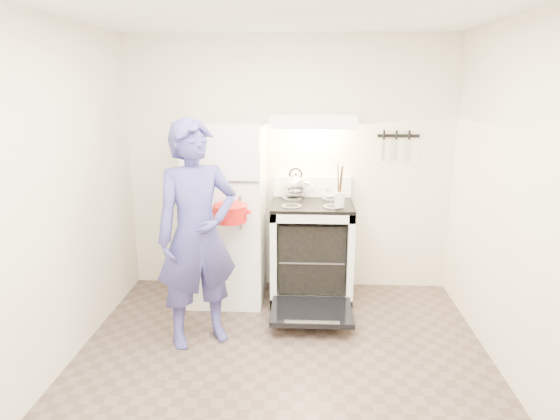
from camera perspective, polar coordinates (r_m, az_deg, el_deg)
The scene contains 15 objects.
floor at distance 3.71m, azimuth -0.02°, elevation -19.18°, with size 3.60×3.60×0.00m, color brown.
back_wall at distance 4.95m, azimuth 1.06°, elevation 5.11°, with size 3.20×0.02×2.50m, color beige.
refrigerator at distance 4.75m, azimuth -6.12°, elevation -0.32°, with size 0.70×0.70×1.70m, color white.
stove_body at distance 4.83m, azimuth 3.62°, elevation -4.84°, with size 0.76×0.65×0.92m, color white.
cooktop at distance 4.69m, azimuth 3.71°, elevation 0.64°, with size 0.76×0.65×0.03m, color black.
backsplash at distance 4.95m, azimuth 3.70°, elevation 2.72°, with size 0.76×0.07×0.20m, color white.
oven_door at distance 4.41m, azimuth 3.63°, elevation -11.52°, with size 0.70×0.54×0.04m, color black.
oven_rack at distance 4.84m, azimuth 3.62°, elevation -5.07°, with size 0.60×0.52×0.01m, color slate.
range_hood at distance 4.65m, azimuth 3.86°, elevation 10.18°, with size 0.76×0.50×0.12m, color white.
knife_strip at distance 4.97m, azimuth 13.37°, elevation 8.26°, with size 0.40×0.02×0.03m, color black.
pizza_stone at distance 4.88m, azimuth 2.75°, elevation -4.70°, with size 0.32×0.32×0.02m, color #836247.
tea_kettle at distance 4.86m, azimuth 1.79°, elevation 3.11°, with size 0.24×0.20×0.29m, color silver, non-canonical shape.
utensil_jar at distance 4.43m, azimuth 6.81°, elevation 1.17°, with size 0.09×0.09×0.13m, color silver.
person at distance 3.93m, azimuth -9.44°, elevation -2.85°, with size 0.66×0.43×1.80m, color navy.
dutch_oven at distance 4.25m, azimuth -5.73°, elevation -0.42°, with size 0.36×0.29×0.23m, color red, non-canonical shape.
Camera 1 is at (0.16, -3.08, 2.06)m, focal length 32.00 mm.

